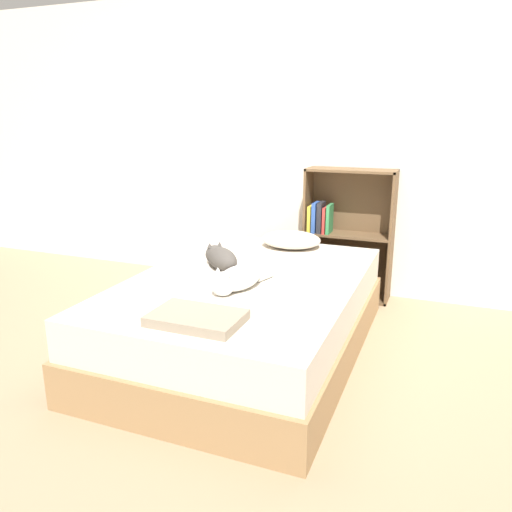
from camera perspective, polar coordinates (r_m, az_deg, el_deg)
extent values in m
plane|color=#997F60|center=(3.34, -1.00, -10.59)|extent=(8.00, 8.00, 0.00)
cube|color=silver|center=(4.34, 6.27, 12.58)|extent=(8.00, 0.06, 2.50)
cube|color=#99754C|center=(3.29, -1.01, -8.53)|extent=(1.40, 2.07, 0.26)
cube|color=beige|center=(3.19, -1.03, -4.46)|extent=(1.36, 2.01, 0.23)
ellipsoid|color=beige|center=(3.87, 4.03, 1.89)|extent=(0.46, 0.37, 0.12)
ellipsoid|color=white|center=(2.92, -1.91, -2.50)|extent=(0.27, 0.37, 0.14)
sphere|color=white|center=(2.83, -3.79, -3.20)|extent=(0.14, 0.14, 0.14)
cone|color=white|center=(2.78, -3.23, -1.94)|extent=(0.04, 0.04, 0.03)
cone|color=white|center=(2.83, -4.38, -1.63)|extent=(0.04, 0.04, 0.03)
cylinder|color=white|center=(3.10, 0.82, -2.18)|extent=(0.11, 0.16, 0.06)
ellipsoid|color=#47423D|center=(3.31, -3.88, -0.32)|extent=(0.36, 0.35, 0.14)
sphere|color=#47423D|center=(3.44, -4.72, 0.19)|extent=(0.13, 0.13, 0.13)
cone|color=#47423D|center=(3.41, -5.32, 1.25)|extent=(0.04, 0.04, 0.03)
cone|color=#47423D|center=(3.44, -4.19, 1.38)|extent=(0.04, 0.04, 0.03)
cylinder|color=#47423D|center=(3.12, -2.38, -2.12)|extent=(0.15, 0.15, 0.06)
cube|color=brown|center=(4.26, 5.90, 2.85)|extent=(0.02, 0.26, 1.07)
cube|color=brown|center=(4.14, 15.23, 1.96)|extent=(0.02, 0.26, 1.07)
cube|color=brown|center=(4.34, 10.15, -4.37)|extent=(0.72, 0.26, 0.02)
cube|color=brown|center=(4.10, 10.87, 9.60)|extent=(0.72, 0.26, 0.02)
cube|color=brown|center=(4.19, 10.50, 2.42)|extent=(0.68, 0.26, 0.02)
cube|color=brown|center=(4.30, 10.82, 2.76)|extent=(0.72, 0.02, 1.07)
cube|color=gold|center=(4.19, 6.30, 4.29)|extent=(0.03, 0.16, 0.22)
cube|color=#2D519E|center=(4.18, 6.82, 4.43)|extent=(0.03, 0.16, 0.25)
cube|color=#232328|center=(4.17, 7.44, 4.41)|extent=(0.04, 0.16, 0.25)
cube|color=#B7332D|center=(4.16, 7.95, 4.12)|extent=(0.02, 0.16, 0.22)
cube|color=#337F47|center=(4.15, 8.41, 4.23)|extent=(0.03, 0.16, 0.24)
cube|color=gray|center=(2.49, -6.79, -7.05)|extent=(0.45, 0.30, 0.05)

